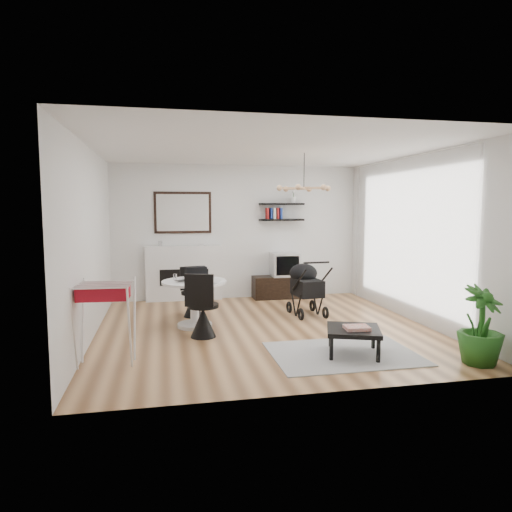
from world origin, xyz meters
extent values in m
plane|color=brown|center=(0.00, 0.00, 0.00)|extent=(5.00, 5.00, 0.00)
plane|color=white|center=(0.00, 0.00, 2.70)|extent=(5.00, 5.00, 0.00)
plane|color=white|center=(0.00, 2.50, 1.35)|extent=(5.00, 0.00, 5.00)
plane|color=white|center=(-2.50, 0.00, 1.35)|extent=(0.00, 5.00, 5.00)
plane|color=white|center=(2.50, 0.00, 1.35)|extent=(0.00, 5.00, 5.00)
cube|color=white|center=(2.40, 0.20, 1.35)|extent=(0.04, 3.60, 2.60)
cube|color=white|center=(-1.10, 2.42, 0.55)|extent=(1.50, 0.15, 1.10)
cube|color=black|center=(-1.10, 2.36, 0.48)|extent=(0.95, 0.06, 0.32)
cube|color=black|center=(-1.10, 2.48, 1.75)|extent=(1.12, 0.03, 0.82)
cube|color=white|center=(-1.10, 2.46, 1.75)|extent=(1.02, 0.01, 0.72)
cube|color=black|center=(0.89, 2.37, 1.60)|extent=(0.90, 0.25, 0.04)
cube|color=black|center=(0.89, 2.37, 1.92)|extent=(0.90, 0.25, 0.04)
cube|color=black|center=(0.89, 2.28, 0.23)|extent=(1.21, 0.42, 0.45)
cube|color=silver|center=(0.93, 2.28, 0.69)|extent=(0.55, 0.48, 0.48)
cube|color=black|center=(0.93, 2.04, 0.69)|extent=(0.47, 0.01, 0.39)
cylinder|color=white|center=(-1.04, 0.32, 0.03)|extent=(0.53, 0.53, 0.06)
cylinder|color=white|center=(-1.04, 0.32, 0.37)|extent=(0.13, 0.13, 0.63)
cylinder|color=white|center=(-1.04, 0.32, 0.71)|extent=(0.99, 0.99, 0.04)
imported|color=black|center=(-1.16, 0.25, 0.74)|extent=(0.36, 0.34, 0.02)
cube|color=black|center=(-1.00, 0.51, 0.82)|extent=(0.35, 0.24, 0.19)
cube|color=beige|center=(-0.86, 0.18, 0.73)|extent=(0.46, 0.41, 0.01)
cylinder|color=white|center=(-1.33, 0.44, 0.77)|extent=(0.06, 0.06, 0.10)
cylinder|color=black|center=(-1.02, 1.01, 0.41)|extent=(0.40, 0.40, 0.05)
cone|color=black|center=(-1.02, 1.01, 0.19)|extent=(0.33, 0.33, 0.38)
cube|color=black|center=(-1.05, 1.19, 0.63)|extent=(0.36, 0.09, 0.41)
cylinder|color=black|center=(-0.96, -0.26, 0.46)|extent=(0.45, 0.45, 0.05)
cone|color=black|center=(-0.96, -0.26, 0.21)|extent=(0.37, 0.37, 0.43)
cube|color=black|center=(-1.03, -0.46, 0.71)|extent=(0.40, 0.17, 0.46)
cube|color=maroon|center=(-2.18, -1.20, 0.87)|extent=(0.58, 0.36, 0.15)
cube|color=black|center=(0.91, 0.72, 0.48)|extent=(0.45, 0.63, 0.28)
ellipsoid|color=black|center=(0.90, 0.90, 0.71)|extent=(0.48, 0.48, 0.34)
cylinder|color=black|center=(0.94, 0.33, 0.96)|extent=(0.44, 0.06, 0.03)
torus|color=black|center=(0.67, 0.98, 0.09)|extent=(0.07, 0.21, 0.21)
torus|color=black|center=(1.11, 1.01, 0.09)|extent=(0.07, 0.21, 0.21)
torus|color=black|center=(0.71, 0.42, 0.09)|extent=(0.07, 0.21, 0.21)
torus|color=black|center=(1.15, 0.45, 0.09)|extent=(0.07, 0.21, 0.21)
cube|color=#999999|center=(0.71, -1.40, 0.01)|extent=(1.82, 1.31, 0.01)
cube|color=black|center=(0.81, -1.45, 0.32)|extent=(0.82, 0.82, 0.06)
cube|color=black|center=(0.46, -1.62, 0.15)|extent=(0.04, 0.04, 0.28)
cube|color=black|center=(0.98, -1.80, 0.15)|extent=(0.04, 0.04, 0.28)
cube|color=black|center=(0.65, -1.10, 0.15)|extent=(0.04, 0.04, 0.28)
cube|color=black|center=(1.17, -1.28, 0.15)|extent=(0.04, 0.04, 0.28)
cube|color=#D64E35|center=(0.83, -1.51, 0.36)|extent=(0.32, 0.26, 0.04)
imported|color=#215919|center=(2.14, -2.06, 0.47)|extent=(0.67, 0.67, 0.93)
camera|label=1|loc=(-1.51, -6.66, 1.84)|focal=32.00mm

